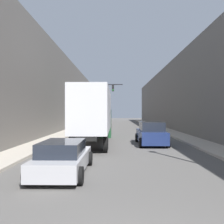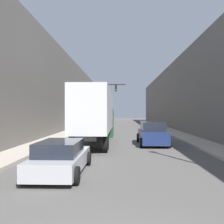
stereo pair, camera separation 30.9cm
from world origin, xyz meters
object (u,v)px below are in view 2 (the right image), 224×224
at_px(sedan_car, 61,158).
at_px(suv_car, 152,134).
at_px(traffic_signal_gantry, 97,96).
at_px(semi_truck, 96,114).

relative_size(sedan_car, suv_car, 0.95).
relative_size(sedan_car, traffic_signal_gantry, 0.67).
xyz_separation_m(semi_truck, sedan_car, (-0.44, -10.16, -1.67)).
relative_size(semi_truck, sedan_car, 2.81).
height_order(semi_truck, traffic_signal_gantry, traffic_signal_gantry).
relative_size(semi_truck, traffic_signal_gantry, 1.88).
height_order(sedan_car, traffic_signal_gantry, traffic_signal_gantry).
bearing_deg(sedan_car, semi_truck, 87.53).
distance_m(sedan_car, suv_car, 10.30).
bearing_deg(traffic_signal_gantry, sedan_car, -87.76).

